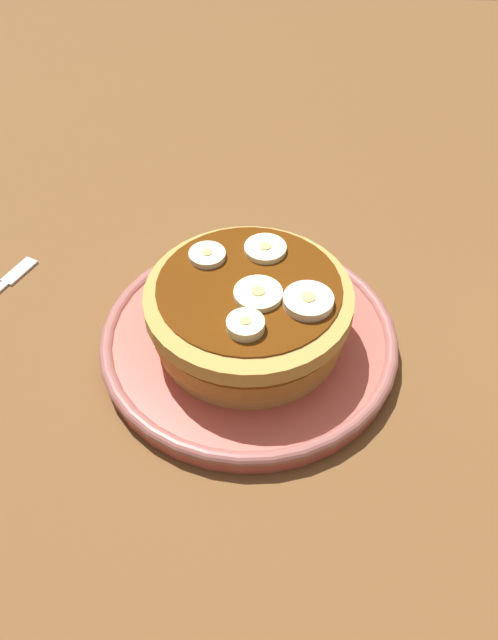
# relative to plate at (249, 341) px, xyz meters

# --- Properties ---
(ground_plane) EXTENTS (1.40, 1.40, 0.03)m
(ground_plane) POSITION_rel_plate_xyz_m (0.00, 0.00, -0.03)
(ground_plane) COLOR brown
(plate) EXTENTS (0.23, 0.23, 0.02)m
(plate) POSITION_rel_plate_xyz_m (0.00, 0.00, 0.00)
(plate) COLOR #CC594C
(plate) RESTS_ON ground_plane
(pancake_stack) EXTENTS (0.16, 0.15, 0.05)m
(pancake_stack) POSITION_rel_plate_xyz_m (-0.00, -0.00, 0.03)
(pancake_stack) COLOR #D2964A
(pancake_stack) RESTS_ON plate
(banana_slice_0) EXTENTS (0.04, 0.04, 0.01)m
(banana_slice_0) POSITION_rel_plate_xyz_m (0.01, -0.01, 0.06)
(banana_slice_0) COLOR #F3F1B4
(banana_slice_0) RESTS_ON pancake_stack
(banana_slice_1) EXTENTS (0.03, 0.03, 0.01)m
(banana_slice_1) POSITION_rel_plate_xyz_m (-0.03, 0.03, 0.06)
(banana_slice_1) COLOR beige
(banana_slice_1) RESTS_ON pancake_stack
(banana_slice_2) EXTENTS (0.03, 0.03, 0.01)m
(banana_slice_2) POSITION_rel_plate_xyz_m (0.01, 0.04, 0.06)
(banana_slice_2) COLOR #FDF3B4
(banana_slice_2) RESTS_ON pancake_stack
(banana_slice_3) EXTENTS (0.04, 0.04, 0.01)m
(banana_slice_3) POSITION_rel_plate_xyz_m (0.04, -0.02, 0.06)
(banana_slice_3) COLOR #FEE8C5
(banana_slice_3) RESTS_ON pancake_stack
(banana_slice_4) EXTENTS (0.03, 0.03, 0.01)m
(banana_slice_4) POSITION_rel_plate_xyz_m (-0.00, -0.04, 0.06)
(banana_slice_4) COLOR #FDF4B8
(banana_slice_4) RESTS_ON pancake_stack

